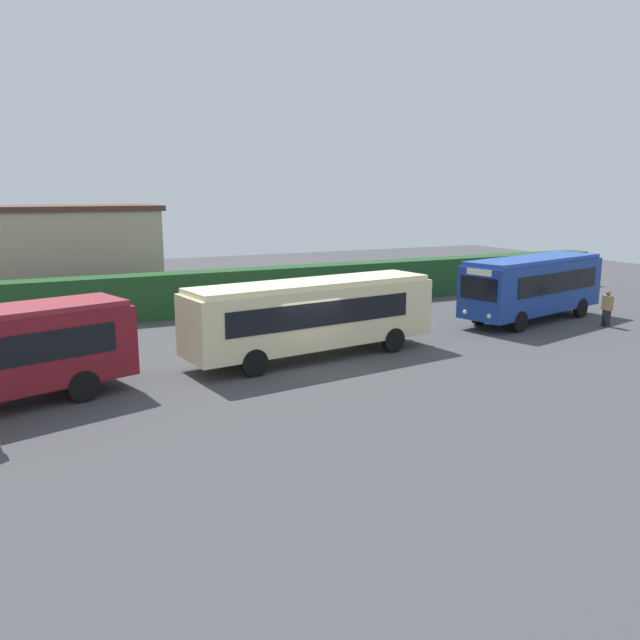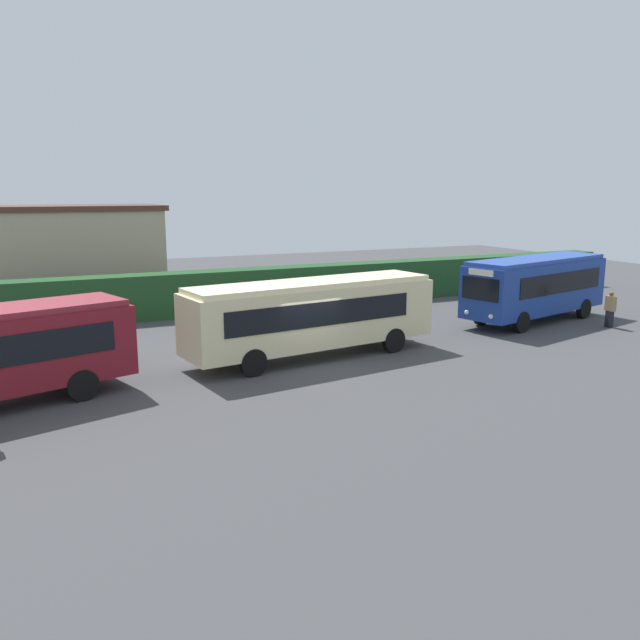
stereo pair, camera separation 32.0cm
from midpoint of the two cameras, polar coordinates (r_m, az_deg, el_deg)
ground_plane at (r=24.29m, az=-0.65°, el=-3.98°), size 81.30×81.30×0.00m
bus_cream at (r=25.01m, az=-0.29°, el=0.59°), size 10.53×3.78×3.02m
bus_blue at (r=33.70m, az=18.78°, el=2.94°), size 9.16×4.48×3.20m
person_center at (r=33.79m, az=24.52°, el=0.92°), size 0.32×0.52×1.72m
hedge_row at (r=34.72m, az=-8.61°, el=2.49°), size 52.65×1.59×2.28m
depot_building at (r=39.28m, az=-22.01°, el=5.28°), size 11.59×5.78×5.62m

